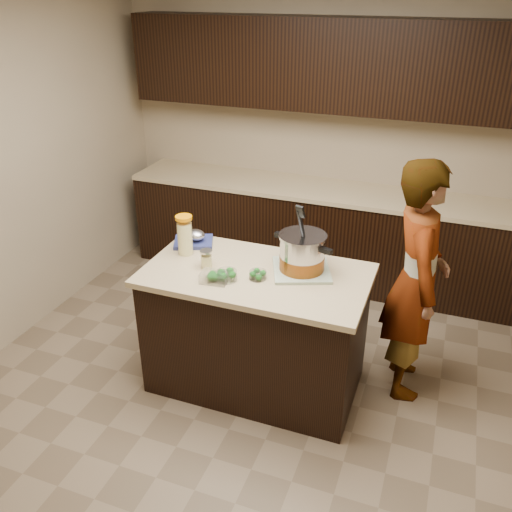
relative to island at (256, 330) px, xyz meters
The scene contains 13 objects.
ground_plane 0.45m from the island, ahead, with size 4.00×4.00×0.00m, color brown.
room_shell 1.26m from the island, ahead, with size 4.04×4.04×2.72m.
back_cabinets 1.81m from the island, 90.00° to the left, with size 3.60×0.63×2.33m.
island is the anchor object (origin of this frame).
dish_towel 0.54m from the island, 23.76° to the left, with size 0.36×0.36×0.02m, color #5D7C54.
stock_pot 0.64m from the island, 23.73° to the left, with size 0.42×0.39×0.44m.
lemonade_pitcher 0.80m from the island, behind, with size 0.14×0.14×0.28m.
mason_jar 0.61m from the island, behind, with size 0.11×0.11×0.13m.
broccoli_tub_left 0.52m from the island, 132.55° to the right, with size 0.17×0.17×0.06m.
broccoli_tub_right 0.48m from the island, 61.42° to the right, with size 0.13×0.13×0.05m.
broccoli_tub_rect 0.55m from the island, 135.44° to the right, with size 0.18×0.14×0.06m.
blue_tray 0.78m from the island, 156.45° to the left, with size 0.33×0.30×0.10m.
person 1.11m from the island, 20.68° to the left, with size 0.61×0.40×1.66m, color gray.
Camera 1 is at (1.07, -2.87, 2.59)m, focal length 38.00 mm.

